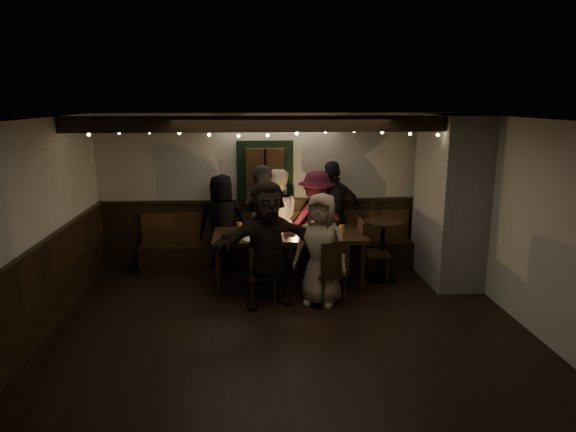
{
  "coord_description": "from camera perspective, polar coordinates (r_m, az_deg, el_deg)",
  "views": [
    {
      "loc": [
        -0.44,
        -6.14,
        2.83
      ],
      "look_at": [
        0.13,
        1.6,
        1.05
      ],
      "focal_mm": 32.0,
      "sensor_mm": 36.0,
      "label": 1
    }
  ],
  "objects": [
    {
      "name": "person_d",
      "position": [
        8.51,
        3.19,
        -0.6
      ],
      "size": [
        1.18,
        0.8,
        1.69
      ],
      "primitive_type": "imported",
      "rotation": [
        0.0,
        0.0,
        3.31
      ],
      "color": "#3D0F1E",
      "rests_on": "ground"
    },
    {
      "name": "chair_near_right",
      "position": [
        7.14,
        4.85,
        -5.89
      ],
      "size": [
        0.55,
        0.55,
        0.95
      ],
      "color": "black",
      "rests_on": "ground"
    },
    {
      "name": "person_a",
      "position": [
        8.57,
        -7.32,
        -0.78
      ],
      "size": [
        0.82,
        0.55,
        1.63
      ],
      "primitive_type": "imported",
      "rotation": [
        0.0,
        0.0,
        3.1
      ],
      "color": "black",
      "rests_on": "ground"
    },
    {
      "name": "person_e",
      "position": [
        8.64,
        4.98,
        0.07
      ],
      "size": [
        1.1,
        0.51,
        1.83
      ],
      "primitive_type": "imported",
      "rotation": [
        0.0,
        0.0,
        3.2
      ],
      "color": "black",
      "rests_on": "ground"
    },
    {
      "name": "person_c",
      "position": [
        8.53,
        -1.31,
        -0.47
      ],
      "size": [
        0.87,
        0.69,
        1.71
      ],
      "primitive_type": "imported",
      "rotation": [
        0.0,
        0.0,
        3.2
      ],
      "color": "silver",
      "rests_on": "ground"
    },
    {
      "name": "person_b",
      "position": [
        8.43,
        -2.81,
        -0.34
      ],
      "size": [
        0.77,
        0.66,
        1.8
      ],
      "primitive_type": "imported",
      "rotation": [
        0.0,
        0.0,
        2.73
      ],
      "color": "black",
      "rests_on": "ground"
    },
    {
      "name": "dining_table",
      "position": [
        7.84,
        0.1,
        -2.45
      ],
      "size": [
        2.3,
        0.99,
        1.0
      ],
      "color": "black",
      "rests_on": "ground"
    },
    {
      "name": "high_top",
      "position": [
        8.28,
        10.47,
        -2.91
      ],
      "size": [
        0.6,
        0.6,
        0.95
      ],
      "color": "black",
      "rests_on": "ground"
    },
    {
      "name": "chair_end",
      "position": [
        8.1,
        8.87,
        -3.48
      ],
      "size": [
        0.47,
        0.47,
        1.0
      ],
      "color": "black",
      "rests_on": "ground"
    },
    {
      "name": "person_g",
      "position": [
        7.13,
        3.69,
        -3.72
      ],
      "size": [
        0.91,
        0.77,
        1.58
      ],
      "primitive_type": "imported",
      "rotation": [
        0.0,
        0.0,
        -0.42
      ],
      "color": "#9D8569",
      "rests_on": "ground"
    },
    {
      "name": "room",
      "position": [
        7.91,
        6.9,
        -0.01
      ],
      "size": [
        6.02,
        5.01,
        2.62
      ],
      "color": "black",
      "rests_on": "ground"
    },
    {
      "name": "person_f",
      "position": [
        7.04,
        -2.31,
        -3.12
      ],
      "size": [
        1.72,
        0.99,
        1.77
      ],
      "primitive_type": "imported",
      "rotation": [
        0.0,
        0.0,
        0.31
      ],
      "color": "black",
      "rests_on": "ground"
    },
    {
      "name": "chair_near_left",
      "position": [
        7.2,
        -2.84,
        -6.14
      ],
      "size": [
        0.43,
        0.43,
        0.85
      ],
      "color": "black",
      "rests_on": "ground"
    }
  ]
}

